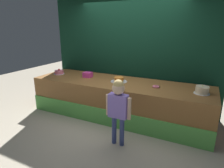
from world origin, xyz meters
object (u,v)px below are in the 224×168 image
(child_figure, at_px, (118,104))
(cake_left, at_px, (59,72))
(donut, at_px, (156,87))
(pink_box, at_px, (88,75))
(cake_center, at_px, (119,80))
(cake_right, at_px, (202,90))

(child_figure, relative_size, cake_left, 4.28)
(child_figure, distance_m, donut, 1.06)
(pink_box, bearing_deg, cake_center, -2.45)
(child_figure, xyz_separation_m, donut, (0.36, 1.00, 0.06))
(donut, relative_size, cake_left, 0.53)
(donut, distance_m, cake_right, 0.83)
(cake_center, bearing_deg, child_figure, -66.26)
(donut, bearing_deg, pink_box, 176.92)
(cake_center, bearing_deg, donut, -3.71)
(cake_left, relative_size, cake_right, 0.98)
(child_figure, bearing_deg, pink_box, 139.84)
(cake_center, bearing_deg, pink_box, 177.55)
(child_figure, bearing_deg, cake_right, 39.87)
(pink_box, height_order, cake_center, pink_box)
(cake_left, bearing_deg, donut, -0.91)
(child_figure, height_order, pink_box, child_figure)
(child_figure, bearing_deg, cake_left, 153.86)
(child_figure, height_order, cake_right, child_figure)
(child_figure, height_order, cake_left, child_figure)
(child_figure, distance_m, pink_box, 1.69)
(child_figure, xyz_separation_m, pink_box, (-1.29, 1.09, 0.11))
(cake_center, bearing_deg, cake_right, -2.04)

